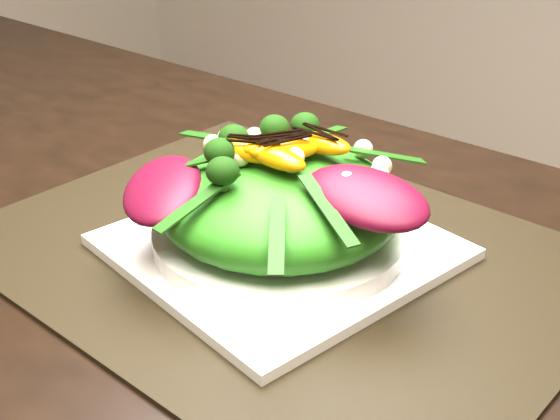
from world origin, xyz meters
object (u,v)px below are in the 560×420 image
Objects in this scene: placemat at (280,253)px; salad_bowl at (280,234)px; lettuce_mound at (280,201)px; orange_segment at (283,142)px; plate_base at (280,247)px.

salad_bowl reaches higher than placemat.
salad_bowl is 1.05× the size of lettuce_mound.
salad_bowl is 0.08m from orange_segment.
placemat is at bearing 153.43° from plate_base.
placemat is 2.47× the size of lettuce_mound.
lettuce_mound is 3.30× the size of orange_segment.
placemat is at bearing -55.53° from orange_segment.
plate_base is at bearing -90.00° from salad_bowl.
orange_segment reaches higher than salad_bowl.
plate_base reaches higher than placemat.
lettuce_mound reaches higher than placemat.
orange_segment is at bearing 124.47° from plate_base.
lettuce_mound reaches higher than salad_bowl.
plate_base is 1.20× the size of lettuce_mound.
salad_bowl is 3.48× the size of orange_segment.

